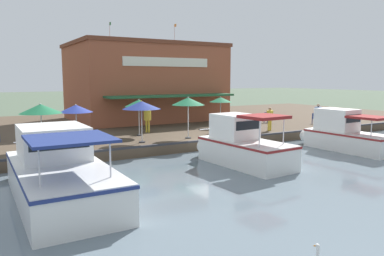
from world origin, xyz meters
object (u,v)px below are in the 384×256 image
Objects in this scene: patio_umbrella_near_quay_edge at (41,109)px; motorboat_fourth_along at (56,170)px; cafe_chair_facing_river at (56,138)px; person_at_quay_edge at (318,113)px; patio_umbrella_back_row at (188,101)px; person_near_entrance at (147,116)px; patio_umbrella_mid_patio_left at (76,109)px; cafe_chair_back_row_seat at (267,117)px; cafe_chair_far_corner_seat at (213,127)px; tree_upstream_bank at (181,65)px; motorboat_far_downstream at (340,135)px; mooring_post at (244,130)px; waterfront_restaurant at (145,82)px; person_mid_patio at (270,116)px; patio_umbrella_by_entrance at (221,100)px; patio_umbrella_far_corner at (141,105)px; motorboat_mid_row at (238,145)px; cafe_chair_beside_entrance at (315,118)px; patio_umbrella_mid_patio_right at (139,103)px; cafe_chair_mid_patio at (49,135)px.

motorboat_fourth_along is (6.19, -0.47, -1.77)m from patio_umbrella_near_quay_edge.
patio_umbrella_near_quay_edge is 2.84× the size of cafe_chair_facing_river.
patio_umbrella_near_quay_edge reaches higher than person_at_quay_edge.
patio_umbrella_back_row is 3.90m from person_near_entrance.
patio_umbrella_mid_patio_left is 2.12m from cafe_chair_facing_river.
cafe_chair_facing_river is 1.00× the size of cafe_chair_back_row_seat.
tree_upstream_bank is at bearing 157.72° from cafe_chair_far_corner_seat.
mooring_post is at bearing -135.13° from motorboat_far_downstream.
waterfront_restaurant is 5.69× the size of patio_umbrella_mid_patio_left.
waterfront_restaurant is 4.95× the size of patio_umbrella_back_row.
cafe_chair_facing_river is 14.21m from person_mid_patio.
patio_umbrella_by_entrance is 7.27m from person_at_quay_edge.
patio_umbrella_far_corner is 4.15m from person_near_entrance.
patio_umbrella_by_entrance reaches higher than motorboat_far_downstream.
motorboat_mid_row reaches higher than cafe_chair_back_row_seat.
motorboat_fourth_along is (7.13, -21.33, -0.12)m from cafe_chair_beside_entrance.
patio_umbrella_mid_patio_left is at bearing -97.64° from person_mid_patio.
person_at_quay_edge is 20.26m from motorboat_fourth_along.
cafe_chair_beside_entrance is 0.11× the size of tree_upstream_bank.
patio_umbrella_mid_patio_left is at bearing -107.34° from mooring_post.
person_mid_patio is at bearing -172.06° from motorboat_far_downstream.
patio_umbrella_back_row reaches higher than patio_umbrella_mid_patio_right.
cafe_chair_mid_patio and cafe_chair_beside_entrance have the same top height.
cafe_chair_back_row_seat is (0.01, 4.69, -1.55)m from patio_umbrella_by_entrance.
patio_umbrella_mid_patio_right is at bearing -79.48° from patio_umbrella_by_entrance.
patio_umbrella_far_corner is at bearing -89.48° from person_mid_patio.
motorboat_far_downstream is at bearing -36.02° from person_at_quay_edge.
motorboat_far_downstream is at bearing 62.78° from patio_umbrella_mid_patio_left.
waterfront_restaurant is 15.53m from patio_umbrella_near_quay_edge.
waterfront_restaurant is 5.22× the size of patio_umbrella_far_corner.
cafe_chair_far_corner_seat is at bearing 88.66° from cafe_chair_facing_river.
patio_umbrella_mid_patio_left is at bearing -91.68° from cafe_chair_beside_entrance.
cafe_chair_facing_river is at bearing 128.98° from patio_umbrella_near_quay_edge.
patio_umbrella_by_entrance is at bearing 102.86° from cafe_chair_facing_river.
patio_umbrella_near_quay_edge reaches higher than motorboat_mid_row.
patio_umbrella_mid_patio_left is (-1.49, 2.08, -0.18)m from patio_umbrella_near_quay_edge.
motorboat_mid_row is (4.55, -10.83, -0.76)m from person_at_quay_edge.
patio_umbrella_far_corner is 8.42m from motorboat_fourth_along.
cafe_chair_far_corner_seat is at bearing -41.25° from patio_umbrella_by_entrance.
motorboat_fourth_along is 10.01× the size of mooring_post.
motorboat_fourth_along is (9.71, -13.85, -1.67)m from patio_umbrella_by_entrance.
cafe_chair_facing_river is 0.14× the size of motorboat_far_downstream.
cafe_chair_far_corner_seat is 0.10× the size of motorboat_fourth_along.
patio_umbrella_back_row is 2.99× the size of cafe_chair_back_row_seat.
motorboat_far_downstream reaches higher than mooring_post.
patio_umbrella_near_quay_edge reaches higher than mooring_post.
waterfront_restaurant reaches higher than person_at_quay_edge.
mooring_post is (-3.93, 3.50, 0.06)m from motorboat_mid_row.
cafe_chair_beside_entrance is at bearing 135.86° from person_at_quay_edge.
motorboat_mid_row is 0.99× the size of motorboat_far_downstream.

